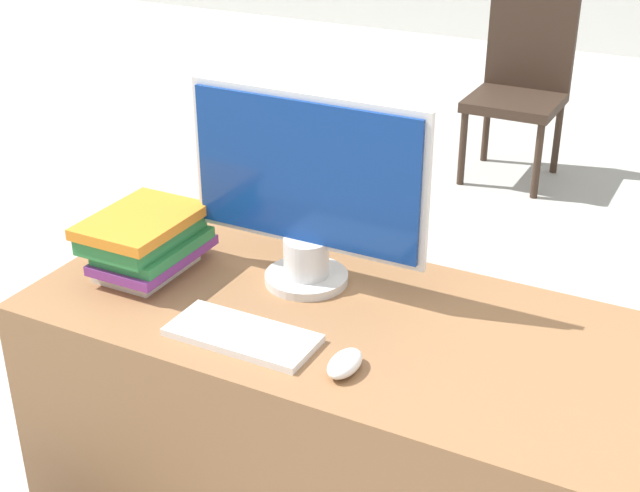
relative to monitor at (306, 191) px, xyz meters
name	(u,v)px	position (x,y,z in m)	size (l,w,h in m)	color
desk	(366,467)	(0.20, -0.10, -0.61)	(1.49, 0.62, 0.77)	#8C603D
monitor	(306,191)	(0.00, 0.00, 0.00)	(0.56, 0.19, 0.44)	silver
keyboard	(242,335)	(0.00, -0.27, -0.21)	(0.31, 0.14, 0.02)	white
mouse	(345,363)	(0.23, -0.28, -0.20)	(0.06, 0.10, 0.04)	white
book_stack	(147,241)	(-0.35, -0.12, -0.15)	(0.21, 0.28, 0.14)	silver
far_chair	(522,79)	(-0.28, 2.78, -0.48)	(0.44, 0.44, 0.93)	#38281E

